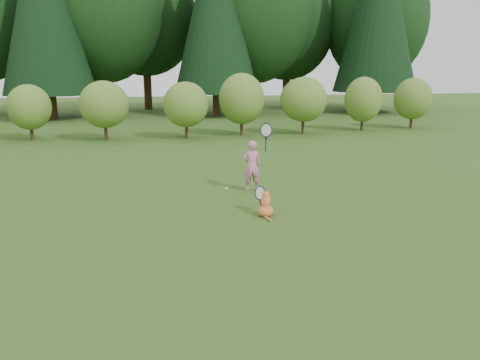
{
  "coord_description": "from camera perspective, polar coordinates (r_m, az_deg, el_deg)",
  "views": [
    {
      "loc": [
        -1.81,
        -8.2,
        2.82
      ],
      "look_at": [
        0.2,
        0.8,
        0.7
      ],
      "focal_mm": 35.0,
      "sensor_mm": 36.0,
      "label": 1
    }
  ],
  "objects": [
    {
      "name": "cat",
      "position": [
        9.41,
        3.12,
        -2.81
      ],
      "size": [
        0.49,
        0.72,
        0.72
      ],
      "rotation": [
        0.0,
        0.0,
        -0.32
      ],
      "color": "#D14F28",
      "rests_on": "ground"
    },
    {
      "name": "tennis_ball",
      "position": [
        9.05,
        -1.66,
        -1.06
      ],
      "size": [
        0.06,
        0.06,
        0.06
      ],
      "color": "#9DC417",
      "rests_on": "ground"
    },
    {
      "name": "child",
      "position": [
        11.3,
        1.5,
        1.88
      ],
      "size": [
        0.71,
        0.45,
        1.86
      ],
      "rotation": [
        0.0,
        0.0,
        3.03
      ],
      "color": "#CE7BA1",
      "rests_on": "ground"
    },
    {
      "name": "shrub_row",
      "position": [
        21.33,
        -7.8,
        9.02
      ],
      "size": [
        28.0,
        3.0,
        2.8
      ],
      "primitive_type": null,
      "color": "#5A7825",
      "rests_on": "ground"
    },
    {
      "name": "ground",
      "position": [
        8.86,
        -0.13,
        -5.61
      ],
      "size": [
        100.0,
        100.0,
        0.0
      ],
      "primitive_type": "plane",
      "color": "#2D4E16",
      "rests_on": "ground"
    }
  ]
}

